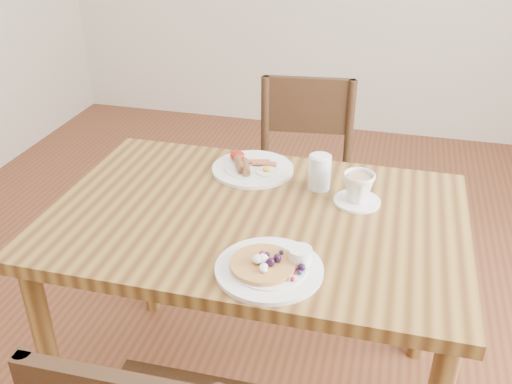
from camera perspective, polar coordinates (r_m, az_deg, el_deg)
dining_table at (r=1.71m, az=0.00°, el=-4.95°), size 1.20×0.80×0.75m
chair_far at (r=2.42m, az=4.75°, el=1.59°), size 0.47×0.47×0.88m
pancake_plate at (r=1.42m, az=1.50°, el=-7.42°), size 0.27×0.27×0.06m
breakfast_plate at (r=1.89m, az=-0.46°, el=2.47°), size 0.27×0.27×0.04m
teacup_saucer at (r=1.71m, az=10.18°, el=0.28°), size 0.14×0.14×0.10m
water_glass at (r=1.77m, az=6.37°, el=1.99°), size 0.07×0.07×0.11m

